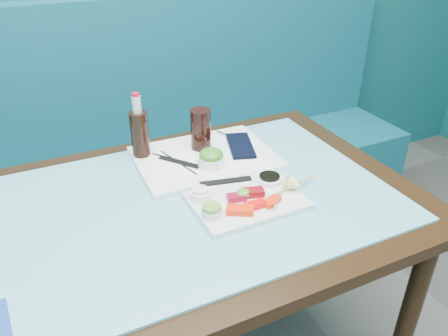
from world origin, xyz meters
name	(u,v)px	position (x,y,z in m)	size (l,w,h in m)	color
booth_bench	(123,179)	(0.00, 2.29, 0.37)	(3.00, 0.56, 1.17)	#0E4E5D
dining_table	(182,227)	(0.00, 1.45, 0.67)	(1.40, 0.90, 0.75)	black
glass_top	(180,203)	(0.00, 1.45, 0.75)	(1.22, 0.76, 0.01)	#63B3C6
sashimi_plate	(246,200)	(0.17, 1.36, 0.77)	(0.31, 0.22, 0.02)	white
salmon_left	(240,210)	(0.12, 1.31, 0.78)	(0.07, 0.04, 0.02)	#F92D09
salmon_mid	(255,205)	(0.17, 1.31, 0.78)	(0.06, 0.03, 0.02)	#FF0C0A
salmon_right	(272,202)	(0.22, 1.31, 0.78)	(0.06, 0.03, 0.01)	#F52E09
tuna_left	(236,197)	(0.14, 1.37, 0.78)	(0.05, 0.03, 0.02)	maroon
tuna_right	(253,192)	(0.20, 1.37, 0.78)	(0.06, 0.04, 0.02)	maroon
seaweed_garnish	(243,193)	(0.17, 1.37, 0.79)	(0.04, 0.04, 0.02)	#419422
ramekin_wasabi	(212,212)	(0.05, 1.33, 0.79)	(0.05, 0.05, 0.02)	white
wasabi_fill	(211,207)	(0.05, 1.33, 0.80)	(0.05, 0.05, 0.01)	#649931
ramekin_ginger	(200,195)	(0.05, 1.42, 0.79)	(0.06, 0.06, 0.02)	white
ginger_fill	(200,190)	(0.05, 1.42, 0.80)	(0.05, 0.05, 0.01)	#FFE8D1
soy_dish	(269,179)	(0.28, 1.41, 0.78)	(0.08, 0.08, 0.02)	white
soy_fill	(270,176)	(0.28, 1.41, 0.79)	(0.06, 0.06, 0.01)	black
lemon_wedge	(296,185)	(0.32, 1.33, 0.80)	(0.04, 0.04, 0.04)	#FFE878
chopstick_sleeve	(226,181)	(0.16, 1.47, 0.78)	(0.16, 0.03, 0.00)	black
wooden_chopstick_a	(282,191)	(0.28, 1.35, 0.78)	(0.01, 0.01, 0.21)	tan
wooden_chopstick_b	(285,190)	(0.29, 1.35, 0.78)	(0.01, 0.01, 0.25)	tan
serving_tray	(205,158)	(0.16, 1.65, 0.77)	(0.45, 0.34, 0.02)	white
paper_placemat	(205,155)	(0.16, 1.65, 0.78)	(0.37, 0.26, 0.00)	white
seaweed_bowl	(211,161)	(0.15, 1.58, 0.79)	(0.09, 0.09, 0.03)	white
seaweed_salad	(211,155)	(0.15, 1.58, 0.82)	(0.08, 0.08, 0.04)	#337E1D
cola_glass	(201,130)	(0.17, 1.71, 0.85)	(0.07, 0.07, 0.14)	black
navy_pouch	(241,146)	(0.30, 1.65, 0.78)	(0.08, 0.18, 0.01)	black
fork	(226,135)	(0.29, 1.76, 0.78)	(0.01, 0.01, 0.08)	silver
black_chopstick_a	(178,162)	(0.06, 1.64, 0.78)	(0.01, 0.01, 0.20)	black
black_chopstick_b	(180,162)	(0.07, 1.64, 0.78)	(0.01, 0.01, 0.22)	black
tray_sleeve	(179,162)	(0.07, 1.64, 0.78)	(0.03, 0.15, 0.00)	black
cola_bottle_body	(140,136)	(-0.03, 1.75, 0.84)	(0.06, 0.06, 0.17)	black
cola_bottle_neck	(137,104)	(-0.03, 1.75, 0.95)	(0.03, 0.03, 0.06)	silver
cola_bottle_cap	(136,95)	(-0.03, 1.75, 0.99)	(0.02, 0.02, 0.01)	red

